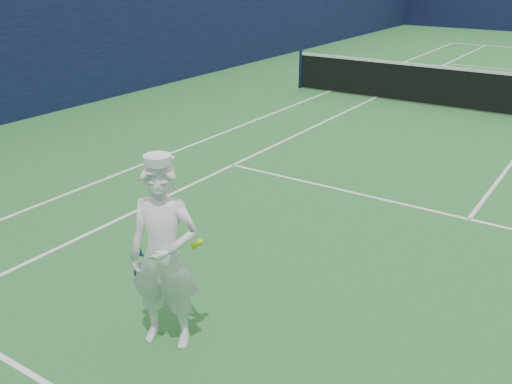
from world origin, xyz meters
TOP-DOWN VIEW (x-y plane):
  - tennis_player at (-1.67, -10.82)m, footprint 0.88×0.65m

SIDE VIEW (x-z plane):
  - tennis_player at x=-1.67m, z-range -0.02..1.86m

